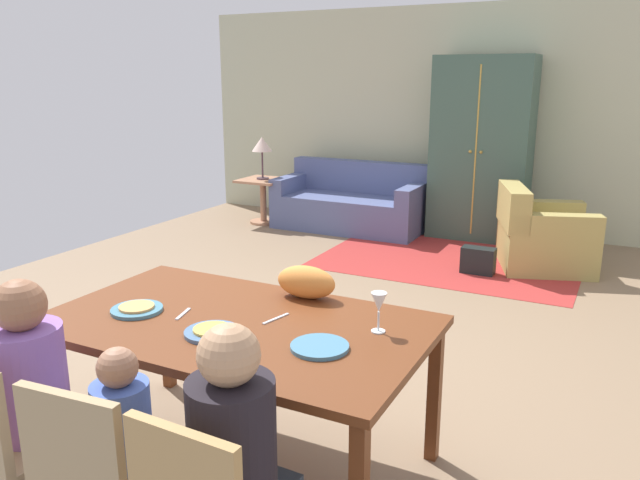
% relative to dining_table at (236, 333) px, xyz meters
% --- Properties ---
extents(ground_plane, '(7.23, 6.75, 0.02)m').
position_rel_dining_table_xyz_m(ground_plane, '(-0.27, 2.01, -0.70)').
color(ground_plane, '#876D52').
extents(back_wall, '(7.23, 0.10, 2.70)m').
position_rel_dining_table_xyz_m(back_wall, '(-0.27, 5.43, 0.66)').
color(back_wall, beige).
rests_on(back_wall, ground_plane).
extents(dining_table, '(1.80, 1.06, 0.76)m').
position_rel_dining_table_xyz_m(dining_table, '(0.00, 0.00, 0.00)').
color(dining_table, brown).
rests_on(dining_table, ground_plane).
extents(plate_near_man, '(0.25, 0.25, 0.02)m').
position_rel_dining_table_xyz_m(plate_near_man, '(-0.50, -0.12, 0.07)').
color(plate_near_man, teal).
rests_on(plate_near_man, dining_table).
extents(pizza_near_man, '(0.17, 0.17, 0.01)m').
position_rel_dining_table_xyz_m(pizza_near_man, '(-0.50, -0.12, 0.09)').
color(pizza_near_man, tan).
rests_on(pizza_near_man, plate_near_man).
extents(plate_near_child, '(0.25, 0.25, 0.02)m').
position_rel_dining_table_xyz_m(plate_near_child, '(0.00, -0.18, 0.07)').
color(plate_near_child, '#4C709B').
rests_on(plate_near_child, dining_table).
extents(pizza_near_child, '(0.17, 0.17, 0.01)m').
position_rel_dining_table_xyz_m(pizza_near_child, '(0.00, -0.18, 0.09)').
color(pizza_near_child, gold).
rests_on(pizza_near_child, plate_near_child).
extents(plate_near_woman, '(0.25, 0.25, 0.02)m').
position_rel_dining_table_xyz_m(plate_near_woman, '(0.50, -0.10, 0.07)').
color(plate_near_woman, teal).
rests_on(plate_near_woman, dining_table).
extents(wine_glass, '(0.07, 0.07, 0.19)m').
position_rel_dining_table_xyz_m(wine_glass, '(0.65, 0.18, 0.20)').
color(wine_glass, silver).
rests_on(wine_glass, dining_table).
extents(fork, '(0.05, 0.15, 0.01)m').
position_rel_dining_table_xyz_m(fork, '(-0.27, -0.05, 0.07)').
color(fork, silver).
rests_on(fork, dining_table).
extents(knife, '(0.05, 0.17, 0.01)m').
position_rel_dining_table_xyz_m(knife, '(0.16, 0.10, 0.07)').
color(knife, silver).
rests_on(knife, dining_table).
extents(dining_chair_man, '(0.45, 0.45, 0.87)m').
position_rel_dining_table_xyz_m(dining_chair_man, '(-0.50, -0.89, -0.20)').
color(dining_chair_man, tan).
rests_on(dining_chair_man, ground_plane).
extents(person_man, '(0.30, 0.41, 1.11)m').
position_rel_dining_table_xyz_m(person_man, '(-0.49, -0.71, -0.18)').
color(person_man, '#3D4246').
rests_on(person_man, ground_plane).
extents(dining_chair_child, '(0.45, 0.45, 0.87)m').
position_rel_dining_table_xyz_m(dining_chair_child, '(0.01, -0.89, -0.20)').
color(dining_chair_child, tan).
rests_on(dining_chair_child, ground_plane).
extents(person_child, '(0.22, 0.30, 0.92)m').
position_rel_dining_table_xyz_m(person_child, '(-0.00, -0.72, -0.26)').
color(person_child, '#3B3640').
rests_on(person_child, ground_plane).
extents(cat, '(0.33, 0.17, 0.17)m').
position_rel_dining_table_xyz_m(cat, '(0.15, 0.43, 0.15)').
color(cat, orange).
rests_on(cat, dining_table).
extents(area_rug, '(2.60, 1.80, 0.01)m').
position_rel_dining_table_xyz_m(area_rug, '(-0.03, 3.93, -0.69)').
color(area_rug, '#A82E2C').
rests_on(area_rug, ground_plane).
extents(couch, '(1.84, 0.86, 0.82)m').
position_rel_dining_table_xyz_m(couch, '(-1.54, 4.78, -0.39)').
color(couch, slate).
rests_on(couch, ground_plane).
extents(armchair, '(1.09, 1.08, 0.82)m').
position_rel_dining_table_xyz_m(armchair, '(0.84, 4.11, -0.38)').
color(armchair, '#A7954E').
rests_on(armchair, ground_plane).
extents(armoire, '(1.10, 0.59, 2.10)m').
position_rel_dining_table_xyz_m(armoire, '(-0.01, 5.04, 0.36)').
color(armoire, '#3C5A4C').
rests_on(armoire, ground_plane).
extents(side_table, '(0.56, 0.56, 0.58)m').
position_rel_dining_table_xyz_m(side_table, '(-2.68, 4.53, -0.32)').
color(side_table, '#B17A5A').
rests_on(side_table, ground_plane).
extents(table_lamp, '(0.26, 0.26, 0.54)m').
position_rel_dining_table_xyz_m(table_lamp, '(-2.68, 4.53, 0.31)').
color(table_lamp, '#4F3942').
rests_on(table_lamp, side_table).
extents(handbag, '(0.32, 0.16, 0.26)m').
position_rel_dining_table_xyz_m(handbag, '(0.34, 3.63, -0.56)').
color(handbag, black).
rests_on(handbag, ground_plane).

